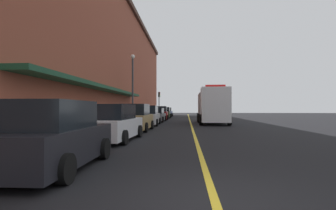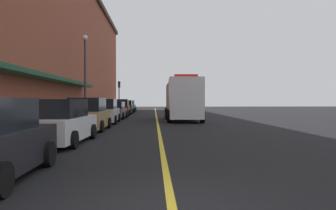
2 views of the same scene
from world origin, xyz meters
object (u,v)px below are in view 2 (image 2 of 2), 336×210
object	(u,v)px
parked_car_6	(126,107)
traffic_light_near	(119,90)
parked_car_1	(60,123)
parked_car_3	(105,112)
parking_meter_2	(75,110)
parking_meter_0	(120,105)
parked_car_2	(88,115)
parking_meter_3	(119,105)
street_lamp_left	(85,68)
parking_meter_1	(114,105)
box_truck	(183,100)
parked_car_5	(121,108)
parked_car_7	(129,106)
parked_car_4	(115,111)

from	to	relation	value
parked_car_6	traffic_light_near	distance (m)	5.98
parked_car_1	parked_car_3	world-z (taller)	parked_car_3
parked_car_3	parking_meter_2	xyz separation A→B (m)	(-1.45, -3.00, 0.23)
parking_meter_0	parking_meter_2	bearing A→B (deg)	-90.00
parked_car_2	parked_car_6	size ratio (longest dim) A/B	0.85
parking_meter_3	street_lamp_left	distance (m)	20.20
parked_car_3	parking_meter_1	distance (m)	17.72
box_truck	street_lamp_left	xyz separation A→B (m)	(-8.12, -0.36, 2.66)
parked_car_5	street_lamp_left	size ratio (longest dim) A/B	0.69
parked_car_1	parking_meter_3	xyz separation A→B (m)	(-1.37, 33.91, 0.25)
box_truck	street_lamp_left	size ratio (longest dim) A/B	1.25
parked_car_2	parked_car_6	distance (m)	23.05
parked_car_1	box_truck	distance (m)	15.63
parked_car_2	traffic_light_near	world-z (taller)	traffic_light_near
parked_car_7	traffic_light_near	world-z (taller)	traffic_light_near
parked_car_3	box_truck	xyz separation A→B (m)	(6.06, 3.29, 0.90)
parked_car_1	parked_car_4	xyz separation A→B (m)	(0.10, 17.06, -0.07)
parking_meter_2	street_lamp_left	xyz separation A→B (m)	(-0.60, 5.93, 3.34)
parked_car_5	parking_meter_1	world-z (taller)	parked_car_5
parked_car_1	parked_car_6	world-z (taller)	parked_car_1
parked_car_3	parked_car_6	xyz separation A→B (m)	(0.01, 17.41, -0.03)
parked_car_1	parked_car_3	size ratio (longest dim) A/B	1.00
parking_meter_3	parked_car_2	bearing A→B (deg)	-87.21
parked_car_1	street_lamp_left	xyz separation A→B (m)	(-1.97, 13.99, 3.59)
traffic_light_near	parked_car_4	bearing A→B (deg)	-85.18
parked_car_4	box_truck	size ratio (longest dim) A/B	0.56
parked_car_4	parking_meter_3	xyz separation A→B (m)	(-1.47, 16.85, 0.32)
parked_car_1	parking_meter_2	size ratio (longest dim) A/B	3.61
parked_car_3	box_truck	world-z (taller)	box_truck
parking_meter_3	parking_meter_1	bearing A→B (deg)	-90.00
parked_car_7	parked_car_3	bearing A→B (deg)	-179.58
parked_car_1	parked_car_2	xyz separation A→B (m)	(0.01, 5.43, 0.04)
parked_car_1	box_truck	size ratio (longest dim) A/B	0.55
parked_car_6	parking_meter_1	xyz separation A→B (m)	(-1.46, 0.24, 0.26)
parked_car_6	parking_meter_0	bearing A→B (deg)	10.08
parked_car_4	parking_meter_0	distance (m)	18.50
parking_meter_1	street_lamp_left	xyz separation A→B (m)	(-0.60, -14.73, 3.34)
parked_car_7	parking_meter_3	world-z (taller)	parked_car_7
parked_car_3	parking_meter_0	size ratio (longest dim) A/B	3.60
parked_car_6	parked_car_3	bearing A→B (deg)	178.29
parked_car_2	parking_meter_0	distance (m)	30.11
street_lamp_left	parking_meter_3	bearing A→B (deg)	88.27
parked_car_1	traffic_light_near	world-z (taller)	traffic_light_near
parking_meter_0	traffic_light_near	size ratio (longest dim) A/B	0.31
parked_car_5	parked_car_3	bearing A→B (deg)	178.31
parking_meter_0	street_lamp_left	xyz separation A→B (m)	(-0.60, -21.51, 3.34)
parked_car_5	parking_meter_2	size ratio (longest dim) A/B	3.62
parked_car_5	parked_car_6	distance (m)	5.62
parked_car_4	parking_meter_2	bearing A→B (deg)	171.68
parked_car_4	parked_car_5	bearing A→B (deg)	1.56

